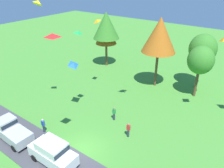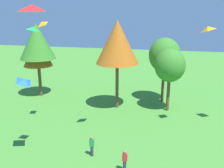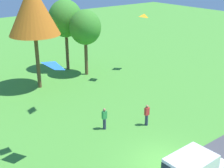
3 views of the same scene
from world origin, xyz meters
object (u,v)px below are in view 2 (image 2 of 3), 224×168
Objects in this scene: kite_diamond_near_flag at (34,29)px; kite_diamond_high_left at (41,23)px; tree_far_left at (170,66)px; tree_far_right at (165,55)px; person_on_lawn at (125,161)px; tree_right_of_center at (37,41)px; tree_center_back at (117,42)px; kite_diamond_high_right at (207,29)px; tree_left_of_center at (37,52)px; person_beside_suv at (92,146)px; kite_diamond_topmost at (24,81)px; kite_diamond_over_trees at (32,8)px.

kite_diamond_high_left is at bearing 111.72° from kite_diamond_near_flag.
tree_far_left is at bearing 53.47° from kite_diamond_near_flag.
person_on_lawn is at bearing -98.29° from tree_far_right.
tree_center_back is at bearing -10.90° from tree_right_of_center.
person_on_lawn is 13.01m from kite_diamond_high_right.
kite_diamond_high_right is at bearing -18.90° from tree_right_of_center.
tree_left_of_center is 0.98× the size of tree_far_right.
tree_left_of_center is 11.08m from kite_diamond_high_left.
person_beside_suv is at bearing -110.24° from tree_far_right.
tree_far_left is 16.19m from kite_diamond_topmost.
person_beside_suv is at bearing -49.92° from tree_right_of_center.
kite_diamond_near_flag is at bearing 178.83° from person_on_lawn.
kite_diamond_over_trees is at bearing -104.70° from tree_far_right.
tree_center_back is 9.01m from kite_diamond_high_left.
tree_far_right is 8.32× the size of kite_diamond_over_trees.
kite_diamond_topmost is (-7.36, 0.09, 5.50)m from person_on_lawn.
kite_diamond_near_flag reaches higher than kite_diamond_high_right.
tree_center_back is at bearing 74.49° from kite_diamond_near_flag.
kite_diamond_high_right is 15.51m from kite_diamond_topmost.
tree_far_left is at bearing 71.16° from kite_diamond_over_trees.
tree_center_back is 12.80m from kite_diamond_near_flag.
tree_far_left is (2.92, 12.55, 4.37)m from person_on_lawn.
tree_left_of_center is at bearing 117.66° from kite_diamond_near_flag.
kite_diamond_near_flag is at bearing -105.51° from tree_center_back.
kite_diamond_over_trees reaches higher than kite_diamond_topmost.
person_on_lawn is 1.62× the size of kite_diamond_topmost.
kite_diamond_near_flag reaches higher than tree_center_back.
kite_diamond_topmost is at bearing -177.94° from kite_diamond_near_flag.
person_beside_suv is 0.17× the size of tree_center_back.
person_on_lawn is at bearing 59.56° from kite_diamond_over_trees.
tree_right_of_center is 9.79× the size of kite_diamond_high_right.
tree_far_right is 8.16× the size of kite_diamond_high_right.
person_beside_suv is (-2.89, 1.52, 0.00)m from person_on_lawn.
kite_diamond_high_left is at bearing -148.17° from tree_far_left.
kite_diamond_over_trees is at bearing -108.84° from tree_far_left.
person_on_lawn is 1.00× the size of person_beside_suv.
person_beside_suv is at bearing 87.01° from kite_diamond_over_trees.
tree_far_left reaches higher than person_on_lawn.
tree_right_of_center is 12.76× the size of kite_diamond_near_flag.
tree_right_of_center reaches higher than tree_far_right.
tree_center_back is 1.42× the size of tree_far_left.
tree_far_left is at bearing -6.04° from tree_left_of_center.
kite_diamond_over_trees is at bearing -120.44° from person_on_lawn.
tree_far_right is at bearing 4.11° from tree_right_of_center.
person_on_lawn is at bearing -76.58° from tree_center_back.
person_beside_suv is 0.24× the size of tree_far_left.
person_beside_suv is 0.22× the size of tree_left_of_center.
kite_diamond_near_flag is at bearing -68.28° from kite_diamond_high_left.
tree_far_right reaches higher than person_beside_suv.
tree_far_left is 14.20m from kite_diamond_high_left.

